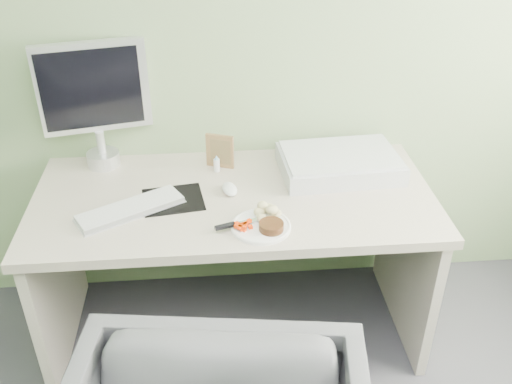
{
  "coord_description": "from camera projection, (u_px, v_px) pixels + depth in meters",
  "views": [
    {
      "loc": [
        -0.08,
        -0.3,
        1.95
      ],
      "look_at": [
        0.08,
        1.5,
        0.82
      ],
      "focal_mm": 40.0,
      "sensor_mm": 36.0,
      "label": 1
    }
  ],
  "objects": [
    {
      "name": "wall_back",
      "position": [
        226.0,
        13.0,
        2.26
      ],
      "size": [
        3.5,
        0.0,
        3.5
      ],
      "primitive_type": "plane",
      "rotation": [
        1.57,
        0.0,
        0.0
      ],
      "color": "gray",
      "rests_on": "floor"
    },
    {
      "name": "desk",
      "position": [
        235.0,
        232.0,
        2.37
      ],
      "size": [
        1.6,
        0.75,
        0.73
      ],
      "color": "beige",
      "rests_on": "floor"
    },
    {
      "name": "plate",
      "position": [
        261.0,
        226.0,
        2.08
      ],
      "size": [
        0.22,
        0.22,
        0.01
      ],
      "primitive_type": "cylinder",
      "color": "white",
      "rests_on": "desk"
    },
    {
      "name": "steak",
      "position": [
        271.0,
        226.0,
        2.05
      ],
      "size": [
        0.11,
        0.11,
        0.03
      ],
      "primitive_type": "cylinder",
      "rotation": [
        0.0,
        0.0,
        0.31
      ],
      "color": "black",
      "rests_on": "plate"
    },
    {
      "name": "potato_pile",
      "position": [
        268.0,
        211.0,
        2.11
      ],
      "size": [
        0.1,
        0.08,
        0.05
      ],
      "primitive_type": "ellipsoid",
      "rotation": [
        0.0,
        0.0,
        -0.22
      ],
      "color": "tan",
      "rests_on": "plate"
    },
    {
      "name": "carrot_heap",
      "position": [
        244.0,
        225.0,
        2.05
      ],
      "size": [
        0.06,
        0.06,
        0.04
      ],
      "primitive_type": "cube",
      "rotation": [
        0.0,
        0.0,
        0.31
      ],
      "color": "#F23605",
      "rests_on": "plate"
    },
    {
      "name": "steak_knife",
      "position": [
        233.0,
        224.0,
        2.06
      ],
      "size": [
        0.19,
        0.08,
        0.01
      ],
      "rotation": [
        0.0,
        0.0,
        0.31
      ],
      "color": "silver",
      "rests_on": "plate"
    },
    {
      "name": "mousepad",
      "position": [
        173.0,
        200.0,
        2.24
      ],
      "size": [
        0.26,
        0.24,
        0.0
      ],
      "primitive_type": "cube",
      "rotation": [
        0.0,
        0.0,
        0.14
      ],
      "color": "black",
      "rests_on": "desk"
    },
    {
      "name": "keyboard",
      "position": [
        131.0,
        208.0,
        2.17
      ],
      "size": [
        0.41,
        0.3,
        0.02
      ],
      "primitive_type": "cube",
      "rotation": [
        0.0,
        0.0,
        0.51
      ],
      "color": "white",
      "rests_on": "desk"
    },
    {
      "name": "computer_mouse",
      "position": [
        230.0,
        189.0,
        2.28
      ],
      "size": [
        0.08,
        0.11,
        0.04
      ],
      "primitive_type": "ellipsoid",
      "rotation": [
        0.0,
        0.0,
        0.23
      ],
      "color": "white",
      "rests_on": "desk"
    },
    {
      "name": "photo_frame",
      "position": [
        220.0,
        151.0,
        2.43
      ],
      "size": [
        0.12,
        0.06,
        0.15
      ],
      "primitive_type": "cube",
      "rotation": [
        0.0,
        0.0,
        -0.36
      ],
      "color": "olive",
      "rests_on": "desk"
    },
    {
      "name": "eyedrop_bottle",
      "position": [
        217.0,
        164.0,
        2.42
      ],
      "size": [
        0.03,
        0.03,
        0.08
      ],
      "color": "white",
      "rests_on": "desk"
    },
    {
      "name": "scanner",
      "position": [
        339.0,
        164.0,
        2.41
      ],
      "size": [
        0.51,
        0.36,
        0.08
      ],
      "primitive_type": "cube",
      "rotation": [
        0.0,
        0.0,
        0.06
      ],
      "color": "#B2B4BA",
      "rests_on": "desk"
    },
    {
      "name": "monitor",
      "position": [
        95.0,
        98.0,
        2.34
      ],
      "size": [
        0.45,
        0.16,
        0.54
      ],
      "rotation": [
        0.0,
        0.0,
        0.21
      ],
      "color": "silver",
      "rests_on": "desk"
    }
  ]
}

